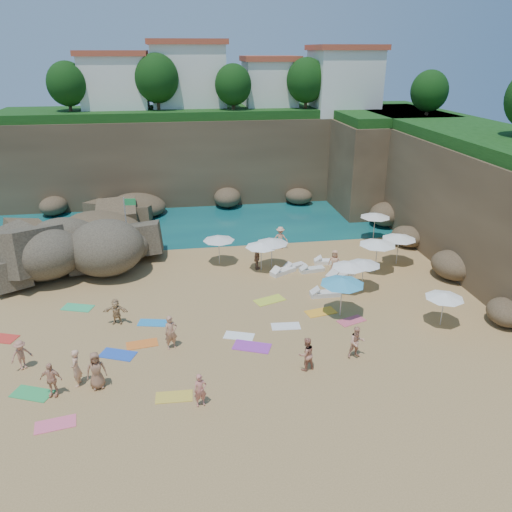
{
  "coord_description": "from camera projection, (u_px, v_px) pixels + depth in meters",
  "views": [
    {
      "loc": [
        -2.53,
        -25.69,
        14.03
      ],
      "look_at": [
        2.0,
        3.0,
        2.0
      ],
      "focal_mm": 35.0,
      "sensor_mm": 36.0,
      "label": 1
    }
  ],
  "objects": [
    {
      "name": "towel_12",
      "position": [
        270.0,
        300.0,
        30.16
      ],
      "size": [
        2.03,
        1.48,
        0.03
      ],
      "primitive_type": "cube",
      "rotation": [
        0.0,
        0.0,
        0.35
      ],
      "color": "#CDDA39",
      "rests_on": "ground"
    },
    {
      "name": "person_stand_1",
      "position": [
        306.0,
        354.0,
        23.36
      ],
      "size": [
        0.97,
        0.86,
        1.68
      ],
      "primitive_type": "imported",
      "rotation": [
        0.0,
        0.0,
        3.45
      ],
      "color": "tan",
      "rests_on": "ground"
    },
    {
      "name": "parasol_1",
      "position": [
        261.0,
        245.0,
        33.59
      ],
      "size": [
        2.17,
        2.17,
        2.06
      ],
      "color": "silver",
      "rests_on": "ground"
    },
    {
      "name": "parasol_11",
      "position": [
        445.0,
        296.0,
        26.82
      ],
      "size": [
        2.08,
        2.08,
        1.96
      ],
      "color": "silver",
      "rests_on": "ground"
    },
    {
      "name": "parasol_3",
      "position": [
        378.0,
        242.0,
        33.27
      ],
      "size": [
        2.48,
        2.48,
        2.34
      ],
      "color": "silver",
      "rests_on": "ground"
    },
    {
      "name": "rock_promontory",
      "position": [
        81.0,
        229.0,
        42.2
      ],
      "size": [
        12.0,
        7.0,
        2.0
      ],
      "primitive_type": null,
      "color": "brown",
      "rests_on": "ground"
    },
    {
      "name": "cliff_right",
      "position": [
        468.0,
        193.0,
        37.69
      ],
      "size": [
        8.0,
        30.0,
        8.0
      ],
      "primitive_type": "cube",
      "color": "brown",
      "rests_on": "ground"
    },
    {
      "name": "parasol_10",
      "position": [
        342.0,
        281.0,
        27.66
      ],
      "size": [
        2.49,
        2.49,
        2.36
      ],
      "color": "silver",
      "rests_on": "ground"
    },
    {
      "name": "lounger_5",
      "position": [
        325.0,
        294.0,
        30.67
      ],
      "size": [
        1.85,
        0.62,
        0.29
      ],
      "primitive_type": "cube",
      "rotation": [
        0.0,
        0.0,
        -0.0
      ],
      "color": "silver",
      "rests_on": "ground"
    },
    {
      "name": "person_lie_0",
      "position": [
        23.0,
        365.0,
        23.63
      ],
      "size": [
        1.61,
        1.78,
        0.4
      ],
      "primitive_type": "imported",
      "rotation": [
        0.0,
        0.0,
        0.56
      ],
      "color": "#B7755B",
      "rests_on": "ground"
    },
    {
      "name": "parasol_2",
      "position": [
        375.0,
        215.0,
        39.07
      ],
      "size": [
        2.36,
        2.36,
        2.23
      ],
      "color": "silver",
      "rests_on": "ground"
    },
    {
      "name": "parasol_5",
      "position": [
        272.0,
        241.0,
        33.99
      ],
      "size": [
        2.27,
        2.27,
        2.15
      ],
      "color": "silver",
      "rests_on": "ground"
    },
    {
      "name": "person_stand_6",
      "position": [
        76.0,
        368.0,
        22.24
      ],
      "size": [
        0.46,
        0.67,
        1.8
      ],
      "primitive_type": "imported",
      "rotation": [
        0.0,
        0.0,
        4.67
      ],
      "color": "#E6A982",
      "rests_on": "ground"
    },
    {
      "name": "towel_11",
      "position": [
        78.0,
        308.0,
        29.29
      ],
      "size": [
        1.96,
        1.4,
        0.03
      ],
      "primitive_type": "cube",
      "rotation": [
        0.0,
        0.0,
        -0.32
      ],
      "color": "#35BB72",
      "rests_on": "ground"
    },
    {
      "name": "person_stand_0",
      "position": [
        171.0,
        332.0,
        25.02
      ],
      "size": [
        0.77,
        0.64,
        1.81
      ],
      "primitive_type": "imported",
      "rotation": [
        0.0,
        0.0,
        0.37
      ],
      "color": "tan",
      "rests_on": "ground"
    },
    {
      "name": "towel_6",
      "position": [
        252.0,
        347.0,
        25.44
      ],
      "size": [
        2.12,
        1.6,
        0.03
      ],
      "primitive_type": "cube",
      "rotation": [
        0.0,
        0.0,
        -0.39
      ],
      "color": "purple",
      "rests_on": "ground"
    },
    {
      "name": "seawater",
      "position": [
        202.0,
        183.0,
        56.56
      ],
      "size": [
        120.0,
        120.0,
        0.0
      ],
      "primitive_type": "plane",
      "color": "#0C4751",
      "rests_on": "ground"
    },
    {
      "name": "towel_5",
      "position": [
        286.0,
        326.0,
        27.32
      ],
      "size": [
        1.62,
        0.89,
        0.03
      ],
      "primitive_type": "cube",
      "rotation": [
        0.0,
        0.0,
        -0.07
      ],
      "color": "white",
      "rests_on": "ground"
    },
    {
      "name": "towel_0",
      "position": [
        118.0,
        354.0,
        24.79
      ],
      "size": [
        1.96,
        1.48,
        0.03
      ],
      "primitive_type": "cube",
      "rotation": [
        0.0,
        0.0,
        -0.4
      ],
      "color": "blue",
      "rests_on": "ground"
    },
    {
      "name": "clifftop_trees",
      "position": [
        258.0,
        84.0,
        43.37
      ],
      "size": [
        35.6,
        23.82,
        4.4
      ],
      "color": "#11380F",
      "rests_on": "ground"
    },
    {
      "name": "lounger_1",
      "position": [
        327.0,
        262.0,
        35.34
      ],
      "size": [
        1.82,
        0.8,
        0.27
      ],
      "primitive_type": "cube",
      "rotation": [
        0.0,
        0.0,
        -0.13
      ],
      "color": "white",
      "rests_on": "ground"
    },
    {
      "name": "person_stand_3",
      "position": [
        257.0,
        259.0,
        34.22
      ],
      "size": [
        0.77,
        0.96,
        1.53
      ],
      "primitive_type": "imported",
      "rotation": [
        0.0,
        0.0,
        1.04
      ],
      "color": "#97684B",
      "rests_on": "ground"
    },
    {
      "name": "person_stand_5",
      "position": [
        116.0,
        233.0,
        38.75
      ],
      "size": [
        1.58,
        0.62,
        1.66
      ],
      "primitive_type": "imported",
      "rotation": [
        0.0,
        0.0,
        0.12
      ],
      "color": "tan",
      "rests_on": "ground"
    },
    {
      "name": "person_stand_4",
      "position": [
        335.0,
        263.0,
        33.3
      ],
      "size": [
        0.98,
        0.84,
        1.77
      ],
      "primitive_type": "imported",
      "rotation": [
        0.0,
        0.0,
        -0.53
      ],
      "color": "tan",
      "rests_on": "ground"
    },
    {
      "name": "lounger_2",
      "position": [
        294.0,
        266.0,
        34.61
      ],
      "size": [
        1.66,
        1.14,
        0.25
      ],
      "primitive_type": "cube",
      "rotation": [
        0.0,
        0.0,
        0.43
      ],
      "color": "silver",
      "rests_on": "ground"
    },
    {
      "name": "parasol_0",
      "position": [
        219.0,
        238.0,
        34.64
      ],
      "size": [
        2.22,
        2.22,
        2.1
      ],
      "color": "silver",
      "rests_on": "ground"
    },
    {
      "name": "rock_outcrop",
      "position": [
        80.0,
        268.0,
        34.7
      ],
      "size": [
        10.77,
        9.49,
        3.58
      ],
      "primitive_type": null,
      "rotation": [
        0.0,
        0.0,
        0.37
      ],
      "color": "brown",
      "rests_on": "ground"
    },
    {
      "name": "person_lie_2",
      "position": [
        98.0,
        383.0,
        22.29
      ],
      "size": [
        1.3,
        1.95,
        0.48
      ],
      "primitive_type": "imported",
      "rotation": [
        0.0,
        0.0,
        0.26
      ],
      "color": "#936549",
      "rests_on": "ground"
    },
    {
      "name": "lounger_4",
      "position": [
        312.0,
        270.0,
        34.06
      ],
      "size": [
        1.78,
        0.79,
        0.27
      ],
      "primitive_type": "cube",
      "rotation": [
        0.0,
        0.0,
        0.13
      ],
      "color": "silver",
      "rests_on": "ground"
    },
    {
      "name": "cliff_corner",
      "position": [
        381.0,
        162.0,
        48.35
      ],
      "size": [
        10.0,
        12.0,
        8.0
      ],
      "primitive_type": "cube",
      "color": "brown",
      "rests_on": "ground"
    },
    {
      "name": "person_stand_2",
      "position": [
        280.0,
        238.0,
        37.76
      ],
      "size": [
        1.2,
        0.75,
        1.73
      ],
      "primitive_type": "imported",
      "rotation": [
        0.0,
        0.0,
        2.87
      ],
      "color": "#ECA886",
      "rests_on": "ground"
    },
    {
      "name": "lounger_0",
      "position": [
        283.0,
        271.0,
        33.78
      ],
      "size": [
        1.92,
        1.48,
        0.29
      ],
      "primitive_type": "cube",
      "rotation": [
        0.0,
        0.0,
        0.53
      ],
      "color": "white",
      "rests_on": "ground"
    },
    {
      "name": "towel_7",
      "position": [
        0.0,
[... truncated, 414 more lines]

